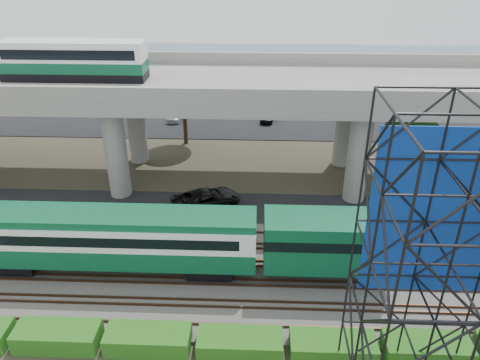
{
  "coord_description": "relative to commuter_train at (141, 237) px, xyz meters",
  "views": [
    {
      "loc": [
        1.74,
        -22.5,
        20.14
      ],
      "look_at": [
        0.59,
        6.0,
        5.08
      ],
      "focal_mm": 35.0,
      "sensor_mm": 36.0,
      "label": 1
    }
  ],
  "objects": [
    {
      "name": "harbor_water",
      "position": [
        5.61,
        54.0,
        -2.87
      ],
      "size": [
        140.0,
        40.0,
        0.03
      ],
      "primitive_type": "cube",
      "color": "#41536B",
      "rests_on": "ground"
    },
    {
      "name": "commuter_train",
      "position": [
        0.0,
        0.0,
        0.0
      ],
      "size": [
        29.3,
        3.06,
        4.3
      ],
      "color": "black",
      "rests_on": "rail_tracks"
    },
    {
      "name": "ground",
      "position": [
        5.61,
        -2.0,
        -2.88
      ],
      "size": [
        140.0,
        140.0,
        0.0
      ],
      "primitive_type": "plane",
      "color": "#474233",
      "rests_on": "ground"
    },
    {
      "name": "parking_lot",
      "position": [
        5.61,
        32.0,
        -2.84
      ],
      "size": [
        90.0,
        18.0,
        0.08
      ],
      "primitive_type": "cube",
      "color": "black",
      "rests_on": "ground"
    },
    {
      "name": "rail_tracks",
      "position": [
        5.61,
        -0.0,
        -2.6
      ],
      "size": [
        90.0,
        9.52,
        0.16
      ],
      "color": "#472D1E",
      "rests_on": "ballast_bed"
    },
    {
      "name": "overpass",
      "position": [
        4.61,
        14.0,
        5.33
      ],
      "size": [
        80.0,
        12.0,
        12.4
      ],
      "color": "#9E9B93",
      "rests_on": "ground"
    },
    {
      "name": "service_road",
      "position": [
        5.61,
        8.5,
        -2.84
      ],
      "size": [
        90.0,
        5.0,
        0.08
      ],
      "primitive_type": "cube",
      "color": "black",
      "rests_on": "ground"
    },
    {
      "name": "suv",
      "position": [
        3.22,
        8.55,
        -2.02
      ],
      "size": [
        6.19,
        4.71,
        1.56
      ],
      "primitive_type": "imported",
      "rotation": [
        0.0,
        0.0,
        2.0
      ],
      "color": "black",
      "rests_on": "service_road"
    },
    {
      "name": "hedge_strip",
      "position": [
        6.62,
        -6.3,
        -2.32
      ],
      "size": [
        34.6,
        1.8,
        1.2
      ],
      "color": "#1E5F15",
      "rests_on": "ground"
    },
    {
      "name": "ballast_bed",
      "position": [
        5.61,
        0.0,
        -2.78
      ],
      "size": [
        90.0,
        12.0,
        0.2
      ],
      "primitive_type": "cube",
      "color": "slate",
      "rests_on": "ground"
    },
    {
      "name": "trees",
      "position": [
        0.94,
        14.17,
        2.69
      ],
      "size": [
        40.94,
        16.94,
        7.69
      ],
      "color": "#382314",
      "rests_on": "ground"
    },
    {
      "name": "parked_cars",
      "position": [
        7.67,
        31.94,
        -2.19
      ],
      "size": [
        36.05,
        9.55,
        1.3
      ],
      "color": "silver",
      "rests_on": "parking_lot"
    }
  ]
}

